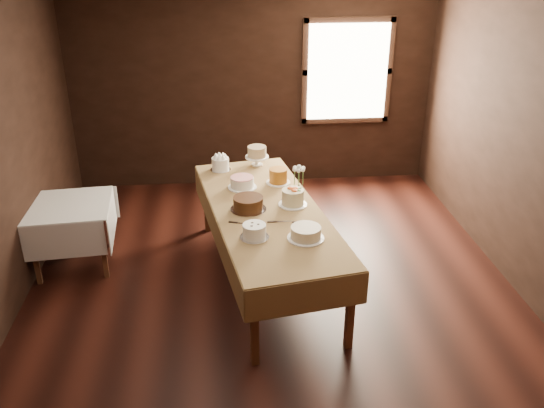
{
  "coord_description": "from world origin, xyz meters",
  "views": [
    {
      "loc": [
        -0.47,
        -4.79,
        3.35
      ],
      "look_at": [
        0.0,
        0.2,
        0.95
      ],
      "focal_mm": 37.73,
      "sensor_mm": 36.0,
      "label": 1
    }
  ],
  "objects_px": {
    "cake_swirl": "(254,232)",
    "cake_server_a": "(284,221)",
    "cake_meringue": "(220,164)",
    "cake_flowers": "(293,198)",
    "side_table": "(69,212)",
    "cake_server_d": "(287,194)",
    "cake_lattice": "(242,183)",
    "cake_server_c": "(251,198)",
    "cake_server_e": "(245,224)",
    "cake_caramel": "(278,176)",
    "cake_server_b": "(309,225)",
    "flower_vase": "(298,190)",
    "cake_speckled": "(257,157)",
    "cake_cream": "(306,233)",
    "cake_chocolate": "(248,204)",
    "display_table": "(266,214)"
  },
  "relations": [
    {
      "from": "cake_flowers",
      "to": "cake_cream",
      "type": "relative_size",
      "value": 0.94
    },
    {
      "from": "cake_cream",
      "to": "cake_server_b",
      "type": "height_order",
      "value": "cake_cream"
    },
    {
      "from": "cake_meringue",
      "to": "cake_server_a",
      "type": "relative_size",
      "value": 1.16
    },
    {
      "from": "cake_chocolate",
      "to": "cake_server_a",
      "type": "height_order",
      "value": "cake_chocolate"
    },
    {
      "from": "side_table",
      "to": "cake_swirl",
      "type": "xyz_separation_m",
      "value": [
        1.91,
        -1.1,
        0.25
      ]
    },
    {
      "from": "cake_meringue",
      "to": "cake_swirl",
      "type": "distance_m",
      "value": 1.69
    },
    {
      "from": "cake_chocolate",
      "to": "cake_server_e",
      "type": "relative_size",
      "value": 1.65
    },
    {
      "from": "cake_swirl",
      "to": "cake_server_b",
      "type": "distance_m",
      "value": 0.57
    },
    {
      "from": "cake_cream",
      "to": "cake_server_b",
      "type": "xyz_separation_m",
      "value": [
        0.07,
        0.25,
        -0.05
      ]
    },
    {
      "from": "display_table",
      "to": "cake_swirl",
      "type": "height_order",
      "value": "cake_swirl"
    },
    {
      "from": "cake_server_b",
      "to": "cake_server_e",
      "type": "height_order",
      "value": "same"
    },
    {
      "from": "flower_vase",
      "to": "cake_speckled",
      "type": "bearing_deg",
      "value": 112.54
    },
    {
      "from": "cake_swirl",
      "to": "cake_server_b",
      "type": "bearing_deg",
      "value": 20.24
    },
    {
      "from": "cake_lattice",
      "to": "cake_chocolate",
      "type": "distance_m",
      "value": 0.56
    },
    {
      "from": "cake_swirl",
      "to": "cake_server_d",
      "type": "bearing_deg",
      "value": 66.08
    },
    {
      "from": "side_table",
      "to": "cake_server_a",
      "type": "bearing_deg",
      "value": -19.99
    },
    {
      "from": "cake_server_b",
      "to": "cake_server_d",
      "type": "height_order",
      "value": "same"
    },
    {
      "from": "cake_caramel",
      "to": "cake_cream",
      "type": "distance_m",
      "value": 1.29
    },
    {
      "from": "display_table",
      "to": "cake_server_b",
      "type": "height_order",
      "value": "cake_server_b"
    },
    {
      "from": "cake_flowers",
      "to": "flower_vase",
      "type": "relative_size",
      "value": 2.56
    },
    {
      "from": "flower_vase",
      "to": "cake_server_c",
      "type": "bearing_deg",
      "value": -177.0
    },
    {
      "from": "cake_server_c",
      "to": "cake_server_e",
      "type": "bearing_deg",
      "value": 146.41
    },
    {
      "from": "cake_meringue",
      "to": "cake_caramel",
      "type": "xyz_separation_m",
      "value": [
        0.63,
        -0.43,
        0.01
      ]
    },
    {
      "from": "cake_lattice",
      "to": "flower_vase",
      "type": "distance_m",
      "value": 0.64
    },
    {
      "from": "display_table",
      "to": "cake_server_a",
      "type": "xyz_separation_m",
      "value": [
        0.15,
        -0.3,
        0.07
      ]
    },
    {
      "from": "cake_lattice",
      "to": "cake_meringue",
      "type": "bearing_deg",
      "value": 113.43
    },
    {
      "from": "cake_server_a",
      "to": "cake_server_b",
      "type": "distance_m",
      "value": 0.24
    },
    {
      "from": "cake_meringue",
      "to": "cake_server_e",
      "type": "distance_m",
      "value": 1.4
    },
    {
      "from": "cake_server_d",
      "to": "cake_speckled",
      "type": "bearing_deg",
      "value": 42.07
    },
    {
      "from": "cake_chocolate",
      "to": "cake_cream",
      "type": "distance_m",
      "value": 0.8
    },
    {
      "from": "cake_server_e",
      "to": "cake_caramel",
      "type": "bearing_deg",
      "value": 85.67
    },
    {
      "from": "cake_flowers",
      "to": "cake_speckled",
      "type": "bearing_deg",
      "value": 104.27
    },
    {
      "from": "cake_meringue",
      "to": "cake_speckled",
      "type": "height_order",
      "value": "cake_speckled"
    },
    {
      "from": "display_table",
      "to": "cake_server_a",
      "type": "bearing_deg",
      "value": -63.3
    },
    {
      "from": "cake_speckled",
      "to": "cake_server_c",
      "type": "bearing_deg",
      "value": -97.62
    },
    {
      "from": "cake_meringue",
      "to": "cake_server_d",
      "type": "height_order",
      "value": "cake_meringue"
    },
    {
      "from": "side_table",
      "to": "cake_server_d",
      "type": "relative_size",
      "value": 3.9
    },
    {
      "from": "cake_server_a",
      "to": "cake_flowers",
      "type": "bearing_deg",
      "value": 70.24
    },
    {
      "from": "cake_cream",
      "to": "flower_vase",
      "type": "xyz_separation_m",
      "value": [
        0.06,
        0.93,
        0.01
      ]
    },
    {
      "from": "side_table",
      "to": "cake_swirl",
      "type": "height_order",
      "value": "cake_swirl"
    },
    {
      "from": "cake_flowers",
      "to": "cake_server_a",
      "type": "xyz_separation_m",
      "value": [
        -0.13,
        -0.36,
        -0.08
      ]
    },
    {
      "from": "side_table",
      "to": "cake_speckled",
      "type": "relative_size",
      "value": 3.03
    },
    {
      "from": "cake_flowers",
      "to": "cake_server_d",
      "type": "relative_size",
      "value": 1.32
    },
    {
      "from": "cake_server_b",
      "to": "flower_vase",
      "type": "relative_size",
      "value": 1.94
    },
    {
      "from": "cake_lattice",
      "to": "cake_flowers",
      "type": "xyz_separation_m",
      "value": [
        0.49,
        -0.48,
        0.03
      ]
    },
    {
      "from": "cake_caramel",
      "to": "cake_chocolate",
      "type": "xyz_separation_m",
      "value": [
        -0.37,
        -0.65,
        -0.01
      ]
    },
    {
      "from": "cake_meringue",
      "to": "cake_chocolate",
      "type": "distance_m",
      "value": 1.11
    },
    {
      "from": "cake_server_d",
      "to": "cake_server_e",
      "type": "xyz_separation_m",
      "value": [
        -0.47,
        -0.63,
        0.0
      ]
    },
    {
      "from": "cake_swirl",
      "to": "cake_server_a",
      "type": "relative_size",
      "value": 1.12
    },
    {
      "from": "cake_swirl",
      "to": "side_table",
      "type": "bearing_deg",
      "value": 150.06
    }
  ]
}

